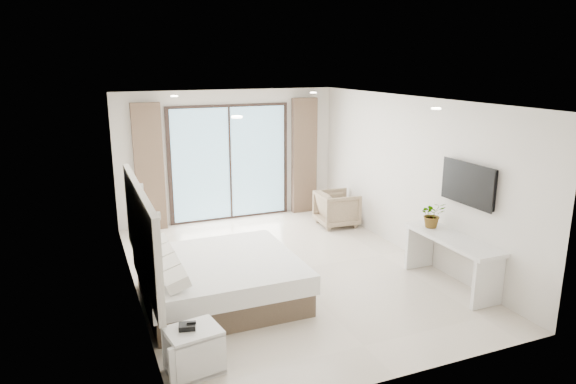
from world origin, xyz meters
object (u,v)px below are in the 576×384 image
object	(u,v)px
nightstand	(194,351)
console_desk	(452,250)
bed	(219,279)
armchair	(337,207)

from	to	relation	value
nightstand	console_desk	xyz separation A→B (m)	(3.99, 0.71, 0.31)
bed	console_desk	bearing A→B (deg)	-14.59
console_desk	bed	bearing A→B (deg)	165.41
bed	armchair	world-z (taller)	armchair
bed	armchair	distance (m)	3.90
bed	nightstand	xyz separation A→B (m)	(-0.70, -1.57, -0.06)
bed	nightstand	bearing A→B (deg)	-114.07
nightstand	armchair	size ratio (longest dim) A/B	0.80
nightstand	armchair	distance (m)	5.48
armchair	bed	bearing A→B (deg)	130.91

